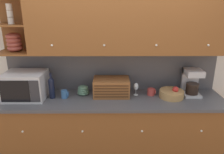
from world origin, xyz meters
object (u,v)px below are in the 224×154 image
mug (65,94)px  wine_glass (136,87)px  bowl_stack_on_counter (83,90)px  coffee_maker (192,82)px  bread_box (111,87)px  mug_blue_second (151,92)px  microwave (26,85)px  wine_bottle (52,87)px  fruit_basket (172,94)px

mug → wine_glass: 0.92m
bowl_stack_on_counter → coffee_maker: (1.42, -0.01, 0.12)m
bowl_stack_on_counter → bread_box: 0.38m
wine_glass → mug_blue_second: wine_glass is taller
microwave → bread_box: microwave is taller
wine_glass → mug: bearing=-174.6°
bread_box → wine_bottle: bearing=-173.9°
bread_box → mug_blue_second: 0.53m
microwave → coffee_maker: coffee_maker is taller
coffee_maker → fruit_basket: bearing=-161.5°
fruit_basket → coffee_maker: coffee_maker is taller
bowl_stack_on_counter → wine_glass: 0.70m
bread_box → fruit_basket: 0.78m
bowl_stack_on_counter → coffee_maker: coffee_maker is taller
microwave → bowl_stack_on_counter: size_ratio=3.12×
mug_blue_second → bread_box: bearing=-179.8°
wine_bottle → wine_glass: wine_bottle is taller
wine_bottle → coffee_maker: bearing=3.1°
mug → bowl_stack_on_counter: 0.25m
wine_glass → mug_blue_second: bearing=-0.2°
microwave → bowl_stack_on_counter: bearing=8.5°
microwave → bowl_stack_on_counter: microwave is taller
microwave → mug_blue_second: bearing=2.7°
fruit_basket → microwave: bearing=180.0°
mug → bread_box: (0.59, 0.08, 0.06)m
microwave → mug: (0.48, -0.01, -0.12)m
fruit_basket → mug: bearing=-179.7°
wine_bottle → fruit_basket: (1.52, 0.01, -0.10)m
bowl_stack_on_counter → mug: bearing=-152.8°
coffee_maker → mug: bearing=-176.5°
bowl_stack_on_counter → bread_box: bearing=-4.8°
microwave → coffee_maker: 2.12m
bread_box → mug: bearing=-172.0°
wine_bottle → wine_glass: (1.07, 0.08, -0.03)m
fruit_basket → coffee_maker: size_ratio=0.87×
microwave → fruit_basket: 1.85m
mug → coffee_maker: 1.65m
wine_glass → coffee_maker: coffee_maker is taller
mug → wine_glass: size_ratio=0.60×
wine_bottle → bowl_stack_on_counter: 0.41m
wine_glass → fruit_basket: (0.45, -0.08, -0.06)m
wine_glass → bread_box: bearing=-179.6°
microwave → mug_blue_second: (1.60, 0.08, -0.12)m
bread_box → coffee_maker: (1.05, 0.02, 0.06)m
mug → wine_bottle: bearing=179.0°
microwave → bread_box: bearing=4.0°
bread_box → wine_glass: bearing=0.4°
microwave → wine_glass: 1.40m
mug_blue_second → coffee_maker: 0.54m
mug → microwave: bearing=179.0°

